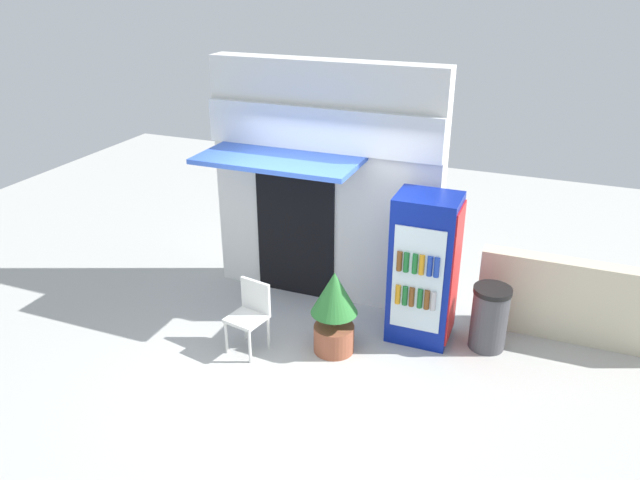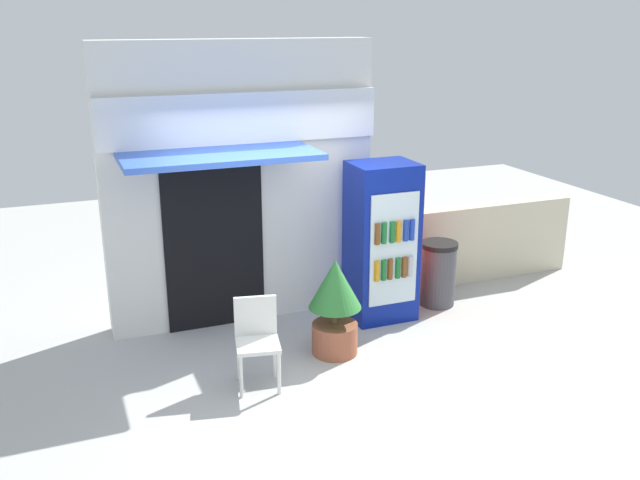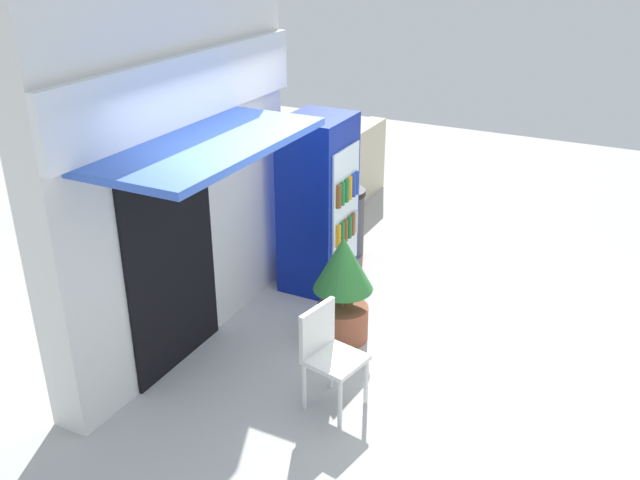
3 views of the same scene
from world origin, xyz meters
TOP-DOWN VIEW (x-y plane):
  - ground at (0.00, 0.00)m, footprint 16.00×16.00m
  - storefront_building at (-0.28, 1.60)m, footprint 3.07×1.29m
  - drink_cooler at (1.23, 1.01)m, footprint 0.75×0.66m
  - plastic_chair at (-0.58, 0.02)m, footprint 0.48×0.48m
  - potted_plant_near_shop at (0.36, 0.32)m, footprint 0.55×0.55m
  - trash_bin at (2.04, 1.07)m, footprint 0.45×0.45m
  - stone_boundary_wall at (3.08, 1.64)m, footprint 2.52×0.24m

SIDE VIEW (x-z plane):
  - ground at x=0.00m, z-range 0.00..0.00m
  - trash_bin at x=2.04m, z-range 0.00..0.80m
  - plastic_chair at x=-0.58m, z-range 0.07..0.93m
  - stone_boundary_wall at x=3.08m, z-range 0.00..1.04m
  - potted_plant_near_shop at x=0.36m, z-range 0.06..1.10m
  - drink_cooler at x=1.23m, z-range 0.00..1.85m
  - storefront_building at x=-0.28m, z-range 0.03..3.21m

